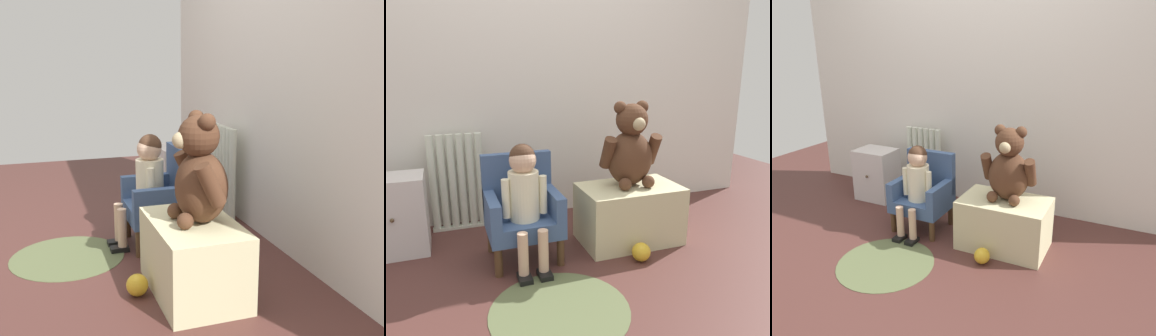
# 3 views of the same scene
# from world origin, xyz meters

# --- Properties ---
(ground_plane) EXTENTS (6.00, 6.00, 0.00)m
(ground_plane) POSITION_xyz_m (0.00, 0.00, 0.00)
(ground_plane) COLOR #4D2A26
(back_wall) EXTENTS (3.80, 0.05, 2.40)m
(back_wall) POSITION_xyz_m (0.00, 1.14, 1.20)
(back_wall) COLOR silver
(back_wall) RESTS_ON ground_plane
(radiator) EXTENTS (0.37, 0.05, 0.67)m
(radiator) POSITION_xyz_m (-0.57, 1.02, 0.33)
(radiator) COLOR silver
(radiator) RESTS_ON ground_plane
(small_dresser) EXTENTS (0.36, 0.30, 0.48)m
(small_dresser) POSITION_xyz_m (-0.95, 0.77, 0.24)
(small_dresser) COLOR silver
(small_dresser) RESTS_ON ground_plane
(child_armchair) EXTENTS (0.42, 0.37, 0.61)m
(child_armchair) POSITION_xyz_m (-0.23, 0.47, 0.30)
(child_armchair) COLOR #3D5684
(child_armchair) RESTS_ON ground_plane
(child_figure) EXTENTS (0.25, 0.35, 0.70)m
(child_figure) POSITION_xyz_m (-0.23, 0.37, 0.45)
(child_figure) COLOR #EEE6C3
(child_figure) RESTS_ON ground_plane
(low_bench) EXTENTS (0.63, 0.40, 0.37)m
(low_bench) POSITION_xyz_m (0.46, 0.44, 0.19)
(low_bench) COLOR beige
(low_bench) RESTS_ON ground_plane
(large_teddy_bear) EXTENTS (0.39, 0.27, 0.53)m
(large_teddy_bear) POSITION_xyz_m (0.47, 0.46, 0.61)
(large_teddy_bear) COLOR #4E2F1E
(large_teddy_bear) RESTS_ON low_bench
(floor_rug) EXTENTS (0.66, 0.66, 0.01)m
(floor_rug) POSITION_xyz_m (-0.19, -0.13, 0.00)
(floor_rug) COLOR #57613D
(floor_rug) RESTS_ON ground_plane
(toy_ball) EXTENTS (0.11, 0.11, 0.11)m
(toy_ball) POSITION_xyz_m (0.40, 0.16, 0.06)
(toy_ball) COLOR gold
(toy_ball) RESTS_ON ground_plane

